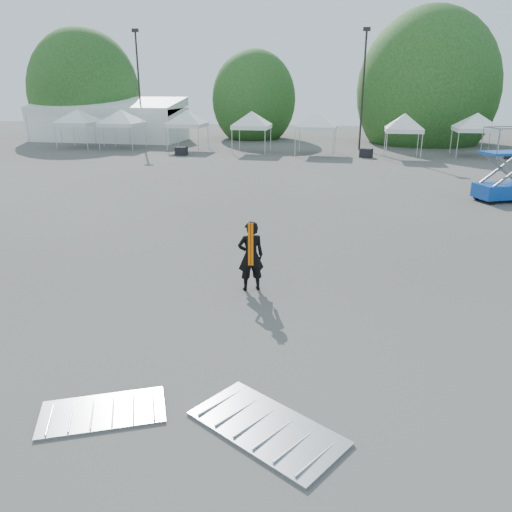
# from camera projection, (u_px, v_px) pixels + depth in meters

# --- Properties ---
(ground) EXTENTS (120.00, 120.00, 0.00)m
(ground) POSITION_uv_depth(u_px,v_px,m) (250.00, 277.00, 14.44)
(ground) COLOR #474442
(ground) RESTS_ON ground
(marquee) EXTENTS (15.00, 6.25, 4.23)m
(marquee) POSITION_uv_depth(u_px,v_px,m) (109.00, 121.00, 50.36)
(marquee) COLOR white
(marquee) RESTS_ON ground
(light_pole_west) EXTENTS (0.60, 0.25, 10.30)m
(light_pole_west) POSITION_uv_depth(u_px,v_px,m) (139.00, 80.00, 47.47)
(light_pole_west) COLOR black
(light_pole_west) RESTS_ON ground
(light_pole_east) EXTENTS (0.60, 0.25, 9.80)m
(light_pole_east) POSITION_uv_depth(u_px,v_px,m) (363.00, 83.00, 41.82)
(light_pole_east) COLOR black
(light_pole_east) RESTS_ON ground
(tree_far_w) EXTENTS (4.80, 4.80, 7.30)m
(tree_far_w) POSITION_uv_depth(u_px,v_px,m) (85.00, 93.00, 53.06)
(tree_far_w) COLOR #382314
(tree_far_w) RESTS_ON ground
(tree_mid_w) EXTENTS (4.16, 4.16, 6.33)m
(tree_mid_w) POSITION_uv_depth(u_px,v_px,m) (254.00, 100.00, 51.79)
(tree_mid_w) COLOR #382314
(tree_mid_w) RESTS_ON ground
(tree_mid_e) EXTENTS (5.12, 5.12, 7.79)m
(tree_mid_e) POSITION_uv_depth(u_px,v_px,m) (427.00, 91.00, 47.43)
(tree_mid_e) COLOR #382314
(tree_mid_e) RESTS_ON ground
(tent_a) EXTENTS (4.49, 4.49, 3.88)m
(tent_a) POSITION_uv_depth(u_px,v_px,m) (77.00, 112.00, 44.18)
(tent_a) COLOR silver
(tent_a) RESTS_ON ground
(tent_b) EXTENTS (4.58, 4.58, 3.88)m
(tent_b) POSITION_uv_depth(u_px,v_px,m) (121.00, 113.00, 43.38)
(tent_b) COLOR silver
(tent_b) RESTS_ON ground
(tent_c) EXTENTS (4.25, 4.25, 3.88)m
(tent_c) POSITION_uv_depth(u_px,v_px,m) (187.00, 113.00, 42.51)
(tent_c) COLOR silver
(tent_c) RESTS_ON ground
(tent_d) EXTENTS (4.12, 4.12, 3.88)m
(tent_d) POSITION_uv_depth(u_px,v_px,m) (252.00, 115.00, 40.60)
(tent_d) COLOR silver
(tent_d) RESTS_ON ground
(tent_e) EXTENTS (4.48, 4.48, 3.88)m
(tent_e) POSITION_uv_depth(u_px,v_px,m) (317.00, 115.00, 39.56)
(tent_e) COLOR silver
(tent_e) RESTS_ON ground
(tent_f) EXTENTS (3.84, 3.84, 3.88)m
(tent_f) POSITION_uv_depth(u_px,v_px,m) (405.00, 117.00, 37.43)
(tent_f) COLOR silver
(tent_f) RESTS_ON ground
(tent_g) EXTENTS (4.40, 4.40, 3.88)m
(tent_g) POSITION_uv_depth(u_px,v_px,m) (478.00, 116.00, 38.15)
(tent_g) COLOR silver
(tent_g) RESTS_ON ground
(man) EXTENTS (0.82, 0.70, 1.91)m
(man) POSITION_uv_depth(u_px,v_px,m) (251.00, 256.00, 13.21)
(man) COLOR black
(man) RESTS_ON ground
(scissor_lift) EXTENTS (2.99, 2.32, 3.46)m
(scissor_lift) POSITION_uv_depth(u_px,v_px,m) (508.00, 164.00, 23.46)
(scissor_lift) COLOR #0C40A3
(scissor_lift) RESTS_ON ground
(barrier_left) EXTENTS (2.28, 1.78, 0.07)m
(barrier_left) POSITION_uv_depth(u_px,v_px,m) (103.00, 412.00, 8.38)
(barrier_left) COLOR #AAADB3
(barrier_left) RESTS_ON ground
(barrier_mid) EXTENTS (2.77, 2.34, 0.08)m
(barrier_mid) POSITION_uv_depth(u_px,v_px,m) (267.00, 428.00, 7.98)
(barrier_mid) COLOR #AAADB3
(barrier_mid) RESTS_ON ground
(crate_west) EXTENTS (0.90, 0.72, 0.67)m
(crate_west) POSITION_uv_depth(u_px,v_px,m) (181.00, 151.00, 39.84)
(crate_west) COLOR black
(crate_west) RESTS_ON ground
(crate_mid) EXTENTS (1.06, 0.95, 0.68)m
(crate_mid) POSITION_uv_depth(u_px,v_px,m) (366.00, 153.00, 38.60)
(crate_mid) COLOR black
(crate_mid) RESTS_ON ground
(crate_east) EXTENTS (0.97, 0.85, 0.63)m
(crate_east) POSITION_uv_depth(u_px,v_px,m) (510.00, 155.00, 37.84)
(crate_east) COLOR black
(crate_east) RESTS_ON ground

